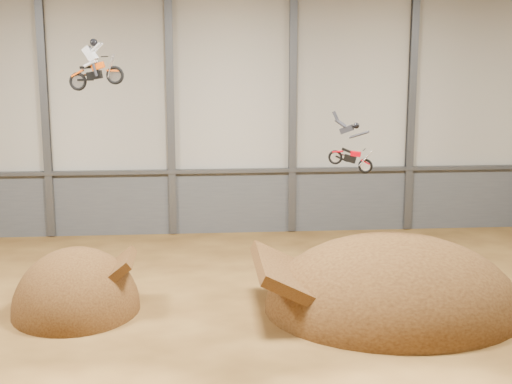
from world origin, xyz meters
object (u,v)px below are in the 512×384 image
at_px(takeoff_ramp, 77,310).
at_px(fmx_rider_a, 97,61).
at_px(fmx_rider_b, 349,143).
at_px(landing_ramp, 392,308).

distance_m(takeoff_ramp, fmx_rider_a, 10.05).
xyz_separation_m(fmx_rider_a, fmx_rider_b, (9.93, -2.53, -3.11)).
bearing_deg(takeoff_ramp, fmx_rider_b, 0.21).
xyz_separation_m(landing_ramp, fmx_rider_a, (-11.64, 3.42, 9.68)).
xyz_separation_m(takeoff_ramp, landing_ramp, (12.50, -0.85, 0.00)).
relative_size(takeoff_ramp, fmx_rider_a, 2.46).
xyz_separation_m(takeoff_ramp, fmx_rider_a, (0.86, 2.57, 9.68)).
relative_size(landing_ramp, fmx_rider_b, 4.28).
bearing_deg(fmx_rider_a, landing_ramp, -3.57).
xyz_separation_m(takeoff_ramp, fmx_rider_b, (10.79, 0.04, 6.56)).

